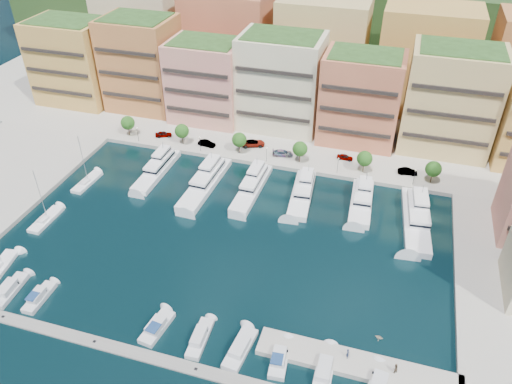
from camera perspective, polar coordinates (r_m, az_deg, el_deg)
ground at (r=103.49m, az=-3.57°, el=-5.71°), size 400.00×400.00×0.00m
north_quay at (r=153.50m, az=4.39°, el=9.00°), size 220.00×64.00×2.00m
hillside at (r=196.96m, az=7.72°, el=14.88°), size 240.00×40.00×58.00m
south_pontoon at (r=86.21m, az=-12.67°, el=-17.83°), size 72.00×2.20×0.35m
finger_pier at (r=84.68m, az=11.45°, el=-18.96°), size 32.00×5.00×2.00m
apartment_0 at (r=164.31m, az=-20.18°, el=13.84°), size 22.00×16.50×24.80m
apartment_1 at (r=153.94m, az=-12.93°, el=14.12°), size 20.00×16.50×26.80m
apartment_2 at (r=144.25m, az=-5.66°, el=12.52°), size 20.00×15.50×22.80m
apartment_3 at (r=139.30m, az=2.86°, el=12.47°), size 22.00×16.50×25.80m
apartment_4 at (r=134.72m, az=11.87°, el=10.46°), size 20.00×15.50×23.80m
apartment_5 at (r=136.30m, az=21.34°, el=9.75°), size 22.00×16.50×26.80m
backblock_0 at (r=176.68m, az=-12.87°, el=17.44°), size 26.00×18.00×30.00m
backblock_1 at (r=164.58m, az=-3.21°, el=16.92°), size 26.00×18.00×30.00m
backblock_2 at (r=157.36m, az=7.54°, el=15.81°), size 26.00×18.00×30.00m
backblock_3 at (r=155.68m, az=18.77°, el=14.06°), size 26.00×18.00×30.00m
tree_0 at (r=141.35m, az=-14.45°, el=7.66°), size 3.80×3.80×5.65m
tree_1 at (r=134.30m, az=-8.47°, el=6.90°), size 3.80×3.80×5.65m
tree_2 at (r=128.85m, az=-1.94°, el=5.99°), size 3.80×3.80×5.65m
tree_3 at (r=125.23m, az=5.05°, el=4.93°), size 3.80×3.80×5.65m
tree_4 at (r=123.59m, az=12.31°, el=3.75°), size 3.80×3.80×5.65m
tree_5 at (r=124.00m, az=19.62°, el=2.49°), size 3.80×3.80×5.65m
lamppost_0 at (r=138.13m, az=-13.40°, el=6.71°), size 0.30×0.30×4.20m
lamppost_1 at (r=130.66m, az=-6.43°, el=5.76°), size 0.30×0.30×4.20m
lamppost_2 at (r=125.35m, az=1.22°, el=4.62°), size 0.30×0.30×4.20m
lamppost_3 at (r=122.48m, az=9.36°, el=3.31°), size 0.30×0.30×4.20m
lamppost_4 at (r=122.22m, az=17.68°, el=1.89°), size 0.30×0.30×4.20m
yacht_1 at (r=126.20m, az=-11.15°, el=2.66°), size 4.42×19.47×7.30m
yacht_2 at (r=119.86m, az=-5.71°, el=1.36°), size 5.64×23.01×7.30m
yacht_3 at (r=117.52m, az=-0.40°, el=0.79°), size 4.70×20.33×7.30m
yacht_4 at (r=115.87m, az=5.34°, el=-0.02°), size 6.08×18.76×7.30m
yacht_5 at (r=115.23m, az=11.99°, el=-0.89°), size 5.52×17.07×7.30m
yacht_6 at (r=113.35m, az=17.83°, el=-2.66°), size 7.23×23.01×7.30m
cruiser_0 at (r=103.14m, az=-26.30°, el=-10.02°), size 3.31×8.60×2.55m
cruiser_1 at (r=99.51m, az=-23.54°, el=-10.99°), size 2.59×7.48×2.66m
cruiser_4 at (r=88.69m, az=-11.27°, el=-14.96°), size 3.67×7.83×2.66m
cruiser_5 at (r=86.20m, az=-6.44°, el=-16.31°), size 2.72×8.21×2.55m
cruiser_6 at (r=84.49m, az=-1.83°, el=-17.49°), size 3.71×8.83×2.55m
cruiser_7 at (r=83.37m, az=2.70°, el=-18.52°), size 3.28×7.55×2.66m
cruiser_8 at (r=82.77m, az=7.81°, el=-19.56°), size 2.88×9.18×2.55m
cruiser_9 at (r=82.84m, az=13.79°, el=-20.55°), size 3.70×7.41×2.55m
sailboat_0 at (r=109.28m, az=-27.11°, el=-7.58°), size 4.23×9.04×13.20m
sailboat_2 at (r=126.70m, az=-18.74°, el=1.02°), size 3.19×9.44×13.20m
sailboat_1 at (r=117.57m, az=-22.87°, el=-2.97°), size 2.85×9.24×13.20m
tender_1 at (r=86.34m, az=8.46°, el=-16.63°), size 1.52×1.35×0.73m
tender_3 at (r=88.52m, az=13.87°, el=-15.80°), size 1.57×1.42×0.72m
car_0 at (r=139.93m, az=-10.53°, el=6.52°), size 4.77×3.36×1.51m
car_1 at (r=133.72m, az=-5.65°, el=5.54°), size 4.87×2.20×1.55m
car_2 at (r=133.09m, az=-0.30°, el=5.61°), size 6.70×4.71×1.70m
car_3 at (r=129.02m, az=3.06°, el=4.47°), size 5.64×3.28×1.54m
car_4 at (r=129.28m, az=10.13°, el=3.96°), size 4.10×1.75×1.38m
car_5 at (r=126.92m, az=16.94°, el=2.26°), size 4.82×2.21×1.53m
person_0 at (r=83.41m, az=10.45°, el=-17.69°), size 0.62×0.80×1.94m
person_1 at (r=83.35m, az=15.62°, el=-18.83°), size 1.17×1.12×1.90m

